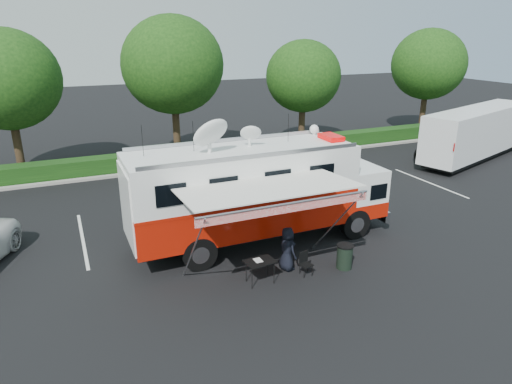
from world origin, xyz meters
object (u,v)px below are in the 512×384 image
folding_table (260,262)px  trash_bin (345,256)px  command_truck (259,191)px  semi_trailer (477,133)px

folding_table → trash_bin: size_ratio=1.18×
command_truck → folding_table: bearing=-113.4°
command_truck → folding_table: (-1.25, -2.89, -1.33)m
folding_table → command_truck: bearing=66.6°
command_truck → trash_bin: command_truck is taller
command_truck → trash_bin: 4.03m
command_truck → folding_table: command_truck is taller
folding_table → trash_bin: 3.15m
semi_trailer → trash_bin: bearing=-151.0°
trash_bin → semi_trailer: bearing=29.0°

